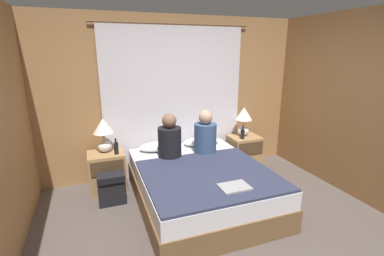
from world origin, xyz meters
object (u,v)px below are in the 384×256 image
nightstand_right (244,152)px  pillow_left (159,146)px  person_left_in_bed (170,140)px  bed (200,185)px  beer_bottle_on_left_stand (116,148)px  lamp_left (104,131)px  lamp_right (244,118)px  backpack_on_floor (112,187)px  nightstand_left (107,171)px  person_right_in_bed (205,136)px  pillow_right (202,141)px  laptop_on_bed (234,187)px  beer_bottle_on_right_stand (243,134)px

nightstand_right → pillow_left: pillow_left is taller
person_left_in_bed → bed: bearing=-58.9°
bed → beer_bottle_on_left_stand: 1.28m
bed → lamp_left: size_ratio=4.17×
nightstand_right → lamp_right: bearing=90.0°
nightstand_right → pillow_left: bearing=178.8°
lamp_right → backpack_on_floor: bearing=-167.9°
nightstand_right → bed: bearing=-145.1°
nightstand_right → person_left_in_bed: (-1.41, -0.33, 0.49)m
nightstand_left → person_right_in_bed: size_ratio=0.88×
person_right_in_bed → beer_bottle_on_left_stand: size_ratio=2.81×
lamp_right → pillow_right: size_ratio=0.82×
pillow_right → laptop_on_bed: bearing=-98.7°
nightstand_left → beer_bottle_on_left_stand: bearing=-31.4°
person_left_in_bed → beer_bottle_on_left_stand: person_left_in_bed is taller
lamp_right → pillow_right: lamp_right is taller
bed → backpack_on_floor: bed is taller
lamp_right → person_right_in_bed: bearing=-155.5°
lamp_left → person_left_in_bed: size_ratio=0.77×
person_right_in_bed → person_left_in_bed: bearing=180.0°
lamp_left → bed: bearing=-37.1°
person_left_in_bed → lamp_right: bearing=15.7°
bed → pillow_right: bearing=66.6°
pillow_left → laptop_on_bed: pillow_left is taller
bed → person_left_in_bed: size_ratio=3.19×
beer_bottle_on_right_stand → bed: bearing=-145.8°
laptop_on_bed → lamp_left: bearing=128.8°
lamp_left → backpack_on_floor: (0.02, -0.48, -0.64)m
lamp_right → pillow_left: bearing=-178.6°
pillow_left → beer_bottle_on_right_stand: bearing=-4.9°
bed → person_right_in_bed: (0.26, 0.46, 0.53)m
person_right_in_bed → pillow_left: bearing=149.8°
laptop_on_bed → backpack_on_floor: size_ratio=0.78×
lamp_left → pillow_left: size_ratio=0.82×
bed → nightstand_right: nightstand_right is taller
nightstand_right → pillow_left: (-1.49, 0.03, 0.28)m
bed → beer_bottle_on_left_stand: bearing=144.7°
nightstand_left → lamp_right: size_ratio=1.16×
backpack_on_floor → laptop_on_bed: bearing=-41.1°
laptop_on_bed → nightstand_left: bearing=130.1°
lamp_left → person_right_in_bed: (1.39, -0.40, -0.10)m
nightstand_left → lamp_left: 0.59m
person_right_in_bed → lamp_left: bearing=164.1°
nightstand_right → beer_bottle_on_left_stand: size_ratio=2.47×
person_right_in_bed → beer_bottle_on_left_stand: person_right_in_bed is taller
nightstand_right → person_left_in_bed: person_left_in_bed is taller
pillow_right → person_left_in_bed: person_left_in_bed is taller
pillow_right → person_left_in_bed: size_ratio=0.94×
pillow_left → pillow_right: bearing=0.0°
person_right_in_bed → beer_bottle_on_right_stand: 0.81m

